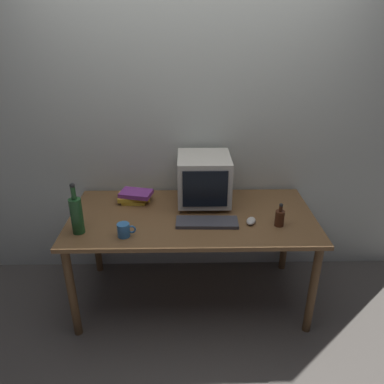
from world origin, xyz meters
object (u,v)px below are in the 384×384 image
(computer_mouse, at_px, (251,221))
(book_stack, at_px, (135,196))
(bottle_short, at_px, (280,217))
(keyboard, at_px, (207,222))
(bottle_tall, at_px, (77,214))
(crt_monitor, at_px, (204,179))
(mug, at_px, (124,230))

(computer_mouse, height_order, book_stack, book_stack)
(bottle_short, bearing_deg, book_stack, 159.79)
(keyboard, relative_size, computer_mouse, 4.20)
(bottle_short, bearing_deg, bottle_tall, -177.29)
(crt_monitor, bearing_deg, computer_mouse, -45.88)
(keyboard, height_order, book_stack, book_stack)
(bottle_tall, bearing_deg, keyboard, 6.24)
(crt_monitor, xyz_separation_m, computer_mouse, (0.31, -0.32, -0.17))
(bottle_short, bearing_deg, computer_mouse, 170.11)
(bottle_tall, xyz_separation_m, bottle_short, (1.32, 0.06, -0.07))
(crt_monitor, xyz_separation_m, book_stack, (-0.52, 0.02, -0.15))
(bottle_short, distance_m, mug, 1.03)
(bottle_tall, distance_m, book_stack, 0.54)
(keyboard, xyz_separation_m, mug, (-0.54, -0.15, 0.03))
(book_stack, bearing_deg, bottle_short, -20.21)
(mug, bearing_deg, bottle_tall, 169.93)
(bottle_short, bearing_deg, crt_monitor, 144.59)
(bottle_tall, height_order, mug, bottle_tall)
(computer_mouse, bearing_deg, book_stack, 178.94)
(bottle_tall, height_order, book_stack, bottle_tall)
(crt_monitor, height_order, bottle_tall, crt_monitor)
(computer_mouse, relative_size, bottle_short, 0.60)
(keyboard, height_order, mug, mug)
(keyboard, bearing_deg, computer_mouse, 2.01)
(keyboard, height_order, bottle_tall, bottle_tall)
(keyboard, relative_size, bottle_tall, 1.20)
(bottle_short, distance_m, book_stack, 1.08)
(keyboard, bearing_deg, book_stack, 148.41)
(book_stack, relative_size, mug, 2.27)
(crt_monitor, height_order, computer_mouse, crt_monitor)
(crt_monitor, xyz_separation_m, bottle_tall, (-0.83, -0.41, -0.06))
(keyboard, xyz_separation_m, computer_mouse, (0.30, 0.00, 0.01))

